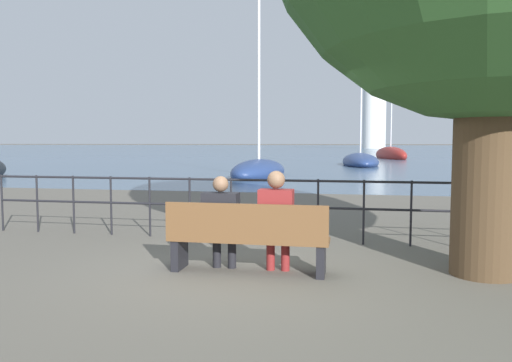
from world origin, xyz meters
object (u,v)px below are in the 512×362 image
(seated_person_left, at_px, (221,219))
(sailboat_1, at_px, (259,170))
(sailboat_0, at_px, (360,161))
(seated_person_right, at_px, (276,217))
(sailboat_3, at_px, (390,155))
(park_bench, at_px, (247,239))
(harbor_lighthouse, at_px, (375,106))

(seated_person_left, bearing_deg, sailboat_1, 99.20)
(sailboat_0, distance_m, sailboat_1, 14.63)
(seated_person_right, xyz_separation_m, sailboat_3, (4.62, 46.53, -0.31))
(sailboat_3, bearing_deg, sailboat_0, -114.80)
(park_bench, bearing_deg, seated_person_right, 12.11)
(sailboat_1, xyz_separation_m, sailboat_3, (8.11, 29.36, 0.07))
(seated_person_right, xyz_separation_m, sailboat_1, (-3.50, 17.17, -0.39))
(sailboat_3, relative_size, harbor_lighthouse, 0.49)
(park_bench, relative_size, sailboat_1, 0.18)
(sailboat_3, bearing_deg, seated_person_left, -109.66)
(seated_person_left, distance_m, seated_person_right, 0.71)
(seated_person_right, relative_size, sailboat_0, 0.13)
(sailboat_3, bearing_deg, sailboat_1, -118.57)
(seated_person_left, distance_m, sailboat_3, 46.83)
(seated_person_left, bearing_deg, park_bench, -12.41)
(park_bench, bearing_deg, harbor_lighthouse, 87.19)
(sailboat_1, xyz_separation_m, harbor_lighthouse, (9.91, 120.57, 11.46))
(seated_person_right, height_order, sailboat_1, sailboat_1)
(seated_person_right, bearing_deg, park_bench, -167.89)
(park_bench, height_order, seated_person_left, seated_person_left)
(seated_person_left, bearing_deg, sailboat_3, 83.46)
(park_bench, relative_size, harbor_lighthouse, 0.08)
(sailboat_1, bearing_deg, seated_person_left, -74.33)
(seated_person_left, distance_m, harbor_lighthouse, 138.37)
(seated_person_left, relative_size, sailboat_1, 0.11)
(sailboat_0, relative_size, sailboat_1, 0.86)
(seated_person_left, height_order, harbor_lighthouse, harbor_lighthouse)
(seated_person_left, bearing_deg, sailboat_0, 86.10)
(seated_person_left, relative_size, sailboat_3, 0.10)
(park_bench, height_order, harbor_lighthouse, harbor_lighthouse)
(seated_person_right, bearing_deg, harbor_lighthouse, 87.33)
(seated_person_left, xyz_separation_m, sailboat_0, (2.11, 30.95, -0.39))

